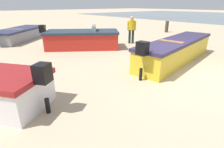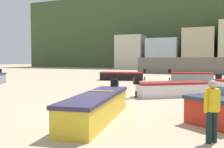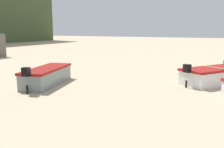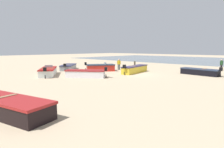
{
  "view_description": "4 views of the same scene",
  "coord_description": "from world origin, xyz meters",
  "px_view_note": "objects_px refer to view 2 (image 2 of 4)",
  "views": [
    {
      "loc": [
        -2.82,
        5.43,
        2.27
      ],
      "look_at": [
        0.68,
        2.54,
        0.47
      ],
      "focal_mm": 28.29,
      "sensor_mm": 36.0,
      "label": 1
    },
    {
      "loc": [
        5.11,
        -9.55,
        2.14
      ],
      "look_at": [
        -3.98,
        11.97,
        0.83
      ],
      "focal_mm": 41.85,
      "sensor_mm": 36.0,
      "label": 2
    },
    {
      "loc": [
        -7.81,
        7.1,
        2.91
      ],
      "look_at": [
        4.55,
        13.15,
        0.44
      ],
      "focal_mm": 40.41,
      "sensor_mm": 36.0,
      "label": 3
    },
    {
      "loc": [
        -13.78,
        18.7,
        3.13
      ],
      "look_at": [
        -0.82,
        5.04,
        0.62
      ],
      "focal_mm": 30.61,
      "sensor_mm": 36.0,
      "label": 4
    }
  ],
  "objects_px": {
    "boat_white_7": "(172,89)",
    "boat_yellow_2": "(97,106)",
    "boat_black_0": "(122,76)",
    "boat_grey_1": "(191,77)",
    "beach_walker_distant": "(212,106)"
  },
  "relations": [
    {
      "from": "boat_black_0",
      "to": "boat_yellow_2",
      "type": "height_order",
      "value": "boat_yellow_2"
    },
    {
      "from": "boat_black_0",
      "to": "boat_yellow_2",
      "type": "bearing_deg",
      "value": -175.87
    },
    {
      "from": "boat_white_7",
      "to": "boat_yellow_2",
      "type": "bearing_deg",
      "value": -48.39
    },
    {
      "from": "boat_white_7",
      "to": "beach_walker_distant",
      "type": "relative_size",
      "value": 2.61
    },
    {
      "from": "boat_black_0",
      "to": "boat_yellow_2",
      "type": "xyz_separation_m",
      "value": [
        5.48,
        -16.96,
        0.05
      ]
    },
    {
      "from": "boat_grey_1",
      "to": "boat_white_7",
      "type": "relative_size",
      "value": 0.99
    },
    {
      "from": "boat_grey_1",
      "to": "boat_yellow_2",
      "type": "distance_m",
      "value": 17.31
    },
    {
      "from": "boat_black_0",
      "to": "boat_grey_1",
      "type": "bearing_deg",
      "value": -101.35
    },
    {
      "from": "boat_yellow_2",
      "to": "boat_white_7",
      "type": "height_order",
      "value": "boat_yellow_2"
    },
    {
      "from": "boat_yellow_2",
      "to": "boat_white_7",
      "type": "distance_m",
      "value": 7.15
    },
    {
      "from": "boat_yellow_2",
      "to": "boat_white_7",
      "type": "xyz_separation_m",
      "value": [
        1.43,
        7.0,
        -0.05
      ]
    },
    {
      "from": "boat_black_0",
      "to": "boat_yellow_2",
      "type": "distance_m",
      "value": 17.82
    },
    {
      "from": "boat_black_0",
      "to": "boat_white_7",
      "type": "height_order",
      "value": "boat_black_0"
    },
    {
      "from": "boat_yellow_2",
      "to": "boat_white_7",
      "type": "bearing_deg",
      "value": -110.91
    },
    {
      "from": "boat_black_0",
      "to": "beach_walker_distant",
      "type": "distance_m",
      "value": 20.42
    }
  ]
}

